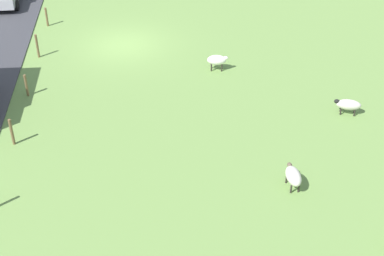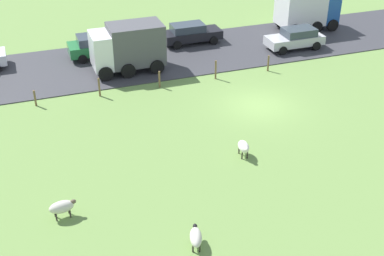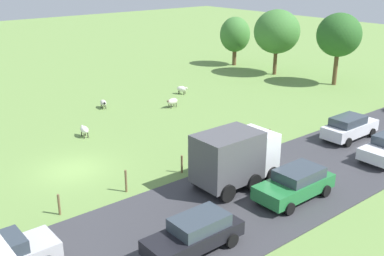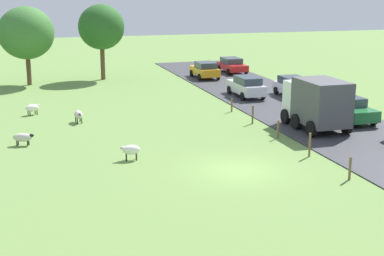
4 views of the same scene
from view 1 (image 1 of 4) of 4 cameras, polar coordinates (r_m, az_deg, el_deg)
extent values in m
plane|color=#6B8E47|center=(31.86, -6.69, 8.11)|extent=(160.00, 160.00, 0.00)
ellipsoid|color=beige|center=(21.80, 9.97, -4.69)|extent=(0.62, 1.10, 0.53)
ellipsoid|color=brown|center=(22.08, 9.60, -3.64)|extent=(0.20, 0.27, 0.20)
cylinder|color=#2D2823|center=(22.19, 9.29, -5.00)|extent=(0.07, 0.07, 0.34)
cylinder|color=#2D2823|center=(22.28, 10.00, -4.91)|extent=(0.07, 0.07, 0.34)
cylinder|color=#2D2823|center=(21.78, 9.74, -5.96)|extent=(0.07, 0.07, 0.34)
cylinder|color=#2D2823|center=(21.87, 10.47, -5.87)|extent=(0.07, 0.07, 0.34)
ellipsoid|color=white|center=(29.00, 2.45, 6.71)|extent=(0.99, 0.62, 0.51)
ellipsoid|color=silver|center=(28.95, 3.34, 6.89)|extent=(0.28, 0.21, 0.20)
cylinder|color=#2D2823|center=(29.30, 2.94, 6.19)|extent=(0.07, 0.07, 0.36)
cylinder|color=#2D2823|center=(29.05, 2.94, 5.92)|extent=(0.07, 0.07, 0.36)
cylinder|color=#2D2823|center=(29.29, 1.92, 6.21)|extent=(0.07, 0.07, 0.36)
cylinder|color=#2D2823|center=(29.05, 1.92, 5.95)|extent=(0.07, 0.07, 0.36)
ellipsoid|color=beige|center=(26.47, 15.18, 2.23)|extent=(1.18, 0.76, 0.48)
ellipsoid|color=black|center=(26.37, 14.11, 2.56)|extent=(0.30, 0.25, 0.20)
cylinder|color=#2D2823|center=(26.51, 14.44, 1.56)|extent=(0.07, 0.07, 0.30)
cylinder|color=#2D2823|center=(26.73, 14.44, 1.87)|extent=(0.07, 0.07, 0.30)
cylinder|color=#2D2823|center=(26.56, 15.72, 1.41)|extent=(0.07, 0.07, 0.30)
cylinder|color=#2D2823|center=(26.78, 15.70, 1.72)|extent=(0.07, 0.07, 0.30)
cylinder|color=brown|center=(34.64, -14.14, 10.58)|extent=(0.12, 0.12, 1.11)
cylinder|color=brown|center=(31.18, -15.01, 7.82)|extent=(0.12, 0.12, 1.28)
cylinder|color=brown|center=(27.91, -16.02, 4.06)|extent=(0.12, 0.12, 1.10)
cylinder|color=brown|center=(24.72, -17.35, -0.38)|extent=(0.12, 0.12, 1.22)
cylinder|color=black|center=(37.15, -16.93, 11.50)|extent=(0.22, 0.64, 0.64)
camera|label=2|loc=(27.84, 56.56, 21.21)|focal=48.26mm
camera|label=3|loc=(46.55, -42.21, 24.03)|focal=43.18mm
camera|label=4|loc=(53.52, 4.79, 28.78)|focal=52.13mm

